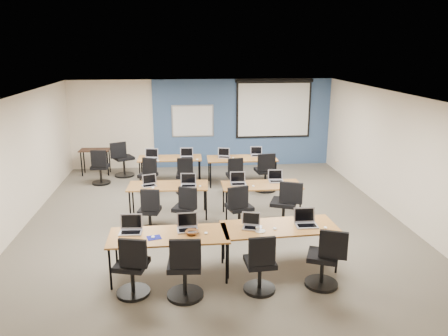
{
  "coord_description": "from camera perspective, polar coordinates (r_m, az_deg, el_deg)",
  "views": [
    {
      "loc": [
        -0.69,
        -8.81,
        3.65
      ],
      "look_at": [
        0.25,
        0.4,
        1.06
      ],
      "focal_mm": 35.0,
      "sensor_mm": 36.0,
      "label": 1
    }
  ],
  "objects": [
    {
      "name": "mouse_3",
      "position": [
        7.51,
        13.11,
        -7.6
      ],
      "size": [
        0.08,
        0.1,
        0.03
      ],
      "primitive_type": "ellipsoid",
      "rotation": [
        0.0,
        0.0,
        0.27
      ],
      "color": "white",
      "rests_on": "training_table_front_right"
    },
    {
      "name": "task_chair_0",
      "position": [
        6.83,
        -11.85,
        -13.06
      ],
      "size": [
        0.52,
        0.51,
        0.99
      ],
      "rotation": [
        0.0,
        0.0,
        -0.26
      ],
      "color": "black",
      "rests_on": "floor"
    },
    {
      "name": "laptop_9",
      "position": [
        11.86,
        -4.89,
        1.63
      ],
      "size": [
        0.35,
        0.3,
        0.26
      ],
      "rotation": [
        0.0,
        0.0,
        -0.07
      ],
      "color": "silver",
      "rests_on": "training_table_back_left"
    },
    {
      "name": "wall_front",
      "position": [
        4.93,
        2.92,
        -12.17
      ],
      "size": [
        8.0,
        0.04,
        2.7
      ],
      "primitive_type": "cube",
      "color": "beige",
      "rests_on": "ground"
    },
    {
      "name": "wall_back",
      "position": [
        13.53,
        -2.84,
        5.81
      ],
      "size": [
        8.0,
        0.04,
        2.7
      ],
      "primitive_type": "cube",
      "color": "beige",
      "rests_on": "ground"
    },
    {
      "name": "mouse_7",
      "position": [
        9.6,
        8.17,
        -2.18
      ],
      "size": [
        0.07,
        0.1,
        0.03
      ],
      "primitive_type": "ellipsoid",
      "rotation": [
        0.0,
        0.0,
        -0.11
      ],
      "color": "white",
      "rests_on": "training_table_mid_right"
    },
    {
      "name": "laptop_6",
      "position": [
        9.58,
        1.86,
        -1.74
      ],
      "size": [
        0.34,
        0.29,
        0.26
      ],
      "rotation": [
        0.0,
        0.0,
        -0.04
      ],
      "color": "#BABBC4",
      "rests_on": "training_table_mid_right"
    },
    {
      "name": "mouse_6",
      "position": [
        9.44,
        3.84,
        -2.36
      ],
      "size": [
        0.08,
        0.11,
        0.03
      ],
      "primitive_type": "ellipsoid",
      "rotation": [
        0.0,
        0.0,
        -0.31
      ],
      "color": "white",
      "rests_on": "training_table_mid_right"
    },
    {
      "name": "laptop_7",
      "position": [
        9.83,
        6.8,
        -1.39
      ],
      "size": [
        0.33,
        0.28,
        0.25
      ],
      "rotation": [
        0.0,
        0.0,
        -0.07
      ],
      "color": "silver",
      "rests_on": "training_table_mid_right"
    },
    {
      "name": "utility_table",
      "position": [
        13.29,
        -16.5,
        1.91
      ],
      "size": [
        0.86,
        0.48,
        0.75
      ],
      "rotation": [
        0.0,
        0.0,
        -0.04
      ],
      "color": "black",
      "rests_on": "floor"
    },
    {
      "name": "spare_chair_a",
      "position": [
        12.91,
        -13.09,
        0.78
      ],
      "size": [
        0.62,
        0.57,
        1.04
      ],
      "rotation": [
        0.0,
        0.0,
        0.48
      ],
      "color": "black",
      "rests_on": "floor"
    },
    {
      "name": "laptop_10",
      "position": [
        11.88,
        0.01,
        1.7
      ],
      "size": [
        0.32,
        0.27,
        0.24
      ],
      "rotation": [
        0.0,
        0.0,
        -0.28
      ],
      "color": "silver",
      "rests_on": "training_table_back_right"
    },
    {
      "name": "mouse_8",
      "position": [
        11.62,
        -8.59,
        0.95
      ],
      "size": [
        0.09,
        0.11,
        0.04
      ],
      "primitive_type": "ellipsoid",
      "rotation": [
        0.0,
        0.0,
        -0.29
      ],
      "color": "white",
      "rests_on": "training_table_back_left"
    },
    {
      "name": "mouse_9",
      "position": [
        11.64,
        -3.53,
        1.12
      ],
      "size": [
        0.07,
        0.11,
        0.04
      ],
      "primitive_type": "ellipsoid",
      "rotation": [
        0.0,
        0.0,
        0.02
      ],
      "color": "white",
      "rests_on": "training_table_back_left"
    },
    {
      "name": "spare_chair_b",
      "position": [
        12.33,
        -15.87,
        -0.25
      ],
      "size": [
        0.5,
        0.5,
        0.99
      ],
      "rotation": [
        0.0,
        0.0,
        -0.08
      ],
      "color": "black",
      "rests_on": "floor"
    },
    {
      "name": "mouse_10",
      "position": [
        11.8,
        1.19,
        1.35
      ],
      "size": [
        0.07,
        0.1,
        0.03
      ],
      "primitive_type": "ellipsoid",
      "rotation": [
        0.0,
        0.0,
        -0.12
      ],
      "color": "white",
      "rests_on": "training_table_back_right"
    },
    {
      "name": "floor",
      "position": [
        9.56,
        -1.27,
        -6.82
      ],
      "size": [
        8.0,
        9.0,
        0.02
      ],
      "primitive_type": "cube",
      "color": "#6B6354",
      "rests_on": "ground"
    },
    {
      "name": "laptop_8",
      "position": [
        11.87,
        -9.45,
        1.49
      ],
      "size": [
        0.35,
        0.3,
        0.27
      ],
      "rotation": [
        0.0,
        0.0,
        -0.17
      ],
      "color": "#B8B8B8",
      "rests_on": "training_table_back_left"
    },
    {
      "name": "laptop_1",
      "position": [
        7.28,
        -4.78,
        -7.54
      ],
      "size": [
        0.34,
        0.29,
        0.26
      ],
      "rotation": [
        0.0,
        0.0,
        0.07
      ],
      "color": "#B8B7C5",
      "rests_on": "training_table_front_left"
    },
    {
      "name": "laptop_0",
      "position": [
        7.33,
        -12.06,
        -7.67
      ],
      "size": [
        0.36,
        0.3,
        0.27
      ],
      "rotation": [
        0.0,
        0.0,
        -0.05
      ],
      "color": "#A8A8AA",
      "rests_on": "training_table_front_left"
    },
    {
      "name": "mouse_0",
      "position": [
        7.08,
        -9.26,
        -8.86
      ],
      "size": [
        0.06,
        0.09,
        0.03
      ],
      "primitive_type": "ellipsoid",
      "rotation": [
        0.0,
        0.0,
        -0.02
      ],
      "color": "white",
      "rests_on": "training_table_front_left"
    },
    {
      "name": "training_table_mid_left",
      "position": [
        9.61,
        -7.3,
        -2.5
      ],
      "size": [
        1.74,
        0.72,
        0.73
      ],
      "rotation": [
        0.0,
        0.0,
        -0.05
      ],
      "color": "#A26234",
      "rests_on": "floor"
    },
    {
      "name": "laptop_4",
      "position": [
        9.6,
        -9.74,
        -1.94
      ],
      "size": [
        0.3,
        0.26,
        0.23
      ],
      "rotation": [
        0.0,
        0.0,
        0.33
      ],
      "color": "silver",
      "rests_on": "training_table_mid_left"
    },
    {
      "name": "training_table_back_right",
      "position": [
        11.85,
        2.34,
        1.13
      ],
      "size": [
        1.87,
        0.78,
        0.73
      ],
      "rotation": [
        0.0,
        0.0,
        -0.02
      ],
      "color": "#915E3E",
      "rests_on": "floor"
    },
    {
      "name": "training_table_back_left",
      "position": [
        11.96,
        -7.08,
        1.13
      ],
      "size": [
        1.72,
        0.71,
        0.73
      ],
      "rotation": [
        0.0,
        0.0,
        -0.02
      ],
      "color": "#9C6442",
      "rests_on": "floor"
    },
    {
      "name": "task_chair_11",
      "position": [
        11.34,
        5.45,
        -0.93
      ],
      "size": [
        0.57,
        0.57,
        1.04
      ],
      "rotation": [
        0.0,
        0.0,
        0.12
      ],
      "color": "black",
      "rests_on": "floor"
    },
    {
      "name": "task_chair_5",
      "position": [
        8.97,
        -5.06,
        -5.74
      ],
      "size": [
        0.5,
        0.47,
        0.96
      ],
      "rotation": [
        0.0,
        0.0,
        -0.38
      ],
      "color": "black",
      "rests_on": "floor"
    },
    {
      "name": "snack_bowl",
      "position": [
        7.12,
        -4.2,
        -8.4
      ],
      "size": [
        0.27,
        0.27,
        0.05
      ],
      "primitive_type": "imported",
      "rotation": [
        0.0,
        0.0,
        -0.33
      ],
      "color": "brown",
      "rests_on": "training_table_front_left"
    },
    {
      "name": "blue_mousepad",
      "position": [
        7.07,
        -9.13,
        -8.97
      ],
      "size": [
        0.25,
        0.23,
        0.01
      ],
      "primitive_type": "cube",
      "rotation": [
        0.0,
        0.0,
        0.25
      ],
      "color": "navy",
      "rests_on": "training_table_front_left"
    },
    {
      "name": "task_chair_3",
      "position": [
        7.09,
        13.04,
        -11.96
      ],
      "size": [
        0.55,
        0.52,
        1.0
      ],
      "rotation": [
        0.0,
        0.0,
        -0.39
      ],
      "color": "black",
      "rests_on": "floor"
    },
    {
      "name": "task_chair_9",
      "position": [
        11.17,
        -5.11,
        -1.37
      ],
      "size": [
        0.49,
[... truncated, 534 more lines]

